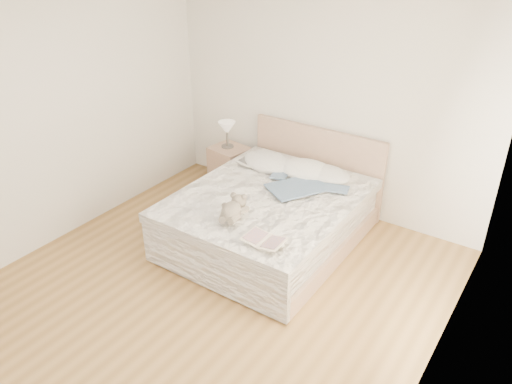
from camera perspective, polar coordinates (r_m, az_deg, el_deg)
floor at (r=4.84m, az=-5.93°, el=-11.81°), size 4.00×4.50×0.00m
wall_back at (r=5.86m, az=7.71°, el=10.63°), size 4.00×0.02×2.70m
wall_left at (r=5.54m, az=-22.98°, el=7.58°), size 0.02×4.50×2.70m
wall_right at (r=3.31m, az=20.74°, el=-5.76°), size 0.02×4.50×2.70m
window at (r=3.52m, az=22.13°, el=-2.01°), size 0.02×1.30×1.10m
bed at (r=5.44m, az=1.89°, el=-2.66°), size 1.72×2.14×1.00m
nightstand at (r=6.58m, az=-3.02°, el=2.82°), size 0.51×0.47×0.56m
table_lamp at (r=6.40m, az=-3.33°, el=7.19°), size 0.24×0.24×0.34m
pillow_left at (r=5.86m, az=1.41°, el=3.43°), size 0.70×0.53×0.19m
pillow_middle at (r=5.70m, az=5.79°, el=2.52°), size 0.70×0.52×0.20m
pillow_right at (r=5.63m, az=8.16°, el=2.02°), size 0.57×0.42×0.16m
blouse at (r=5.33m, az=4.76°, el=0.56°), size 0.91×0.93×0.03m
photo_book at (r=5.87m, az=-0.36°, el=3.37°), size 0.35×0.25×0.03m
childrens_book at (r=4.44m, az=0.94°, el=-5.56°), size 0.39×0.27×0.02m
teddy_bear at (r=4.75m, az=-2.84°, el=-2.85°), size 0.34×0.41×0.18m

